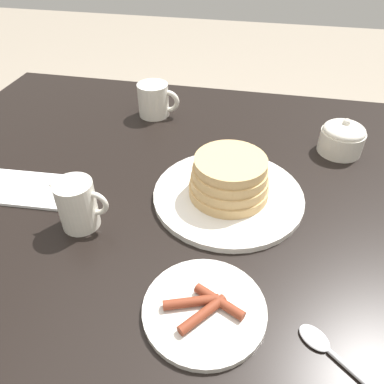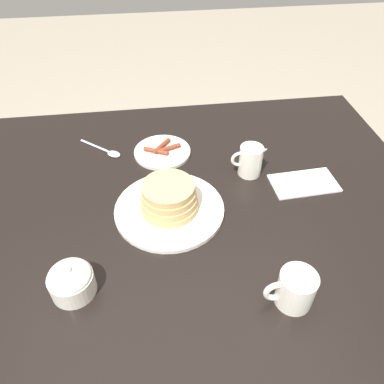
{
  "view_description": "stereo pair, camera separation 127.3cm",
  "coord_description": "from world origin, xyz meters",
  "px_view_note": "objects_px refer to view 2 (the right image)",
  "views": [
    {
      "loc": [
        0.04,
        -0.53,
        1.19
      ],
      "look_at": [
        -0.07,
        -0.01,
        0.75
      ],
      "focal_mm": 35.0,
      "sensor_mm": 36.0,
      "label": 1
    },
    {
      "loc": [
        0.02,
        0.72,
        1.43
      ],
      "look_at": [
        -0.07,
        -0.01,
        0.75
      ],
      "focal_mm": 35.0,
      "sensor_mm": 36.0,
      "label": 2
    }
  ],
  "objects_px": {
    "side_plate_bacon": "(162,151)",
    "spoon": "(107,151)",
    "pancake_plate": "(169,202)",
    "coffee_mug": "(295,289)",
    "creamer_pitcher": "(251,160)",
    "sugar_bowl": "(71,281)",
    "napkin": "(304,183)"
  },
  "relations": [
    {
      "from": "side_plate_bacon",
      "to": "spoon",
      "type": "bearing_deg",
      "value": -9.52
    },
    {
      "from": "spoon",
      "to": "pancake_plate",
      "type": "bearing_deg",
      "value": 121.04
    },
    {
      "from": "coffee_mug",
      "to": "spoon",
      "type": "relative_size",
      "value": 0.8
    },
    {
      "from": "side_plate_bacon",
      "to": "spoon",
      "type": "relative_size",
      "value": 1.3
    },
    {
      "from": "side_plate_bacon",
      "to": "creamer_pitcher",
      "type": "xyz_separation_m",
      "value": [
        -0.25,
        0.13,
        0.04
      ]
    },
    {
      "from": "creamer_pitcher",
      "to": "spoon",
      "type": "xyz_separation_m",
      "value": [
        0.42,
        -0.16,
        -0.04
      ]
    },
    {
      "from": "side_plate_bacon",
      "to": "coffee_mug",
      "type": "height_order",
      "value": "coffee_mug"
    },
    {
      "from": "pancake_plate",
      "to": "coffee_mug",
      "type": "relative_size",
      "value": 2.66
    },
    {
      "from": "side_plate_bacon",
      "to": "sugar_bowl",
      "type": "xyz_separation_m",
      "value": [
        0.23,
        0.47,
        0.03
      ]
    },
    {
      "from": "sugar_bowl",
      "to": "coffee_mug",
      "type": "bearing_deg",
      "value": 169.44
    },
    {
      "from": "coffee_mug",
      "to": "creamer_pitcher",
      "type": "distance_m",
      "value": 0.42
    },
    {
      "from": "side_plate_bacon",
      "to": "creamer_pitcher",
      "type": "bearing_deg",
      "value": 152.0
    },
    {
      "from": "napkin",
      "to": "coffee_mug",
      "type": "bearing_deg",
      "value": 66.07
    },
    {
      "from": "pancake_plate",
      "to": "creamer_pitcher",
      "type": "bearing_deg",
      "value": -153.0
    },
    {
      "from": "spoon",
      "to": "sugar_bowl",
      "type": "bearing_deg",
      "value": 83.89
    },
    {
      "from": "side_plate_bacon",
      "to": "napkin",
      "type": "height_order",
      "value": "side_plate_bacon"
    },
    {
      "from": "coffee_mug",
      "to": "pancake_plate",
      "type": "bearing_deg",
      "value": -52.17
    },
    {
      "from": "side_plate_bacon",
      "to": "sugar_bowl",
      "type": "distance_m",
      "value": 0.52
    },
    {
      "from": "creamer_pitcher",
      "to": "spoon",
      "type": "bearing_deg",
      "value": -20.91
    },
    {
      "from": "sugar_bowl",
      "to": "napkin",
      "type": "distance_m",
      "value": 0.67
    },
    {
      "from": "pancake_plate",
      "to": "sugar_bowl",
      "type": "relative_size",
      "value": 2.99
    },
    {
      "from": "pancake_plate",
      "to": "napkin",
      "type": "relative_size",
      "value": 1.51
    },
    {
      "from": "side_plate_bacon",
      "to": "pancake_plate",
      "type": "bearing_deg",
      "value": 89.96
    },
    {
      "from": "napkin",
      "to": "spoon",
      "type": "distance_m",
      "value": 0.61
    },
    {
      "from": "side_plate_bacon",
      "to": "creamer_pitcher",
      "type": "relative_size",
      "value": 1.64
    },
    {
      "from": "napkin",
      "to": "spoon",
      "type": "relative_size",
      "value": 1.4
    },
    {
      "from": "pancake_plate",
      "to": "side_plate_bacon",
      "type": "xyz_separation_m",
      "value": [
        -0.0,
        -0.26,
        -0.03
      ]
    },
    {
      "from": "pancake_plate",
      "to": "spoon",
      "type": "xyz_separation_m",
      "value": [
        0.17,
        -0.29,
        -0.03
      ]
    },
    {
      "from": "pancake_plate",
      "to": "spoon",
      "type": "distance_m",
      "value": 0.33
    },
    {
      "from": "pancake_plate",
      "to": "side_plate_bacon",
      "type": "relative_size",
      "value": 1.63
    },
    {
      "from": "side_plate_bacon",
      "to": "napkin",
      "type": "distance_m",
      "value": 0.44
    },
    {
      "from": "side_plate_bacon",
      "to": "napkin",
      "type": "xyz_separation_m",
      "value": [
        -0.39,
        0.2,
        -0.0
      ]
    }
  ]
}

